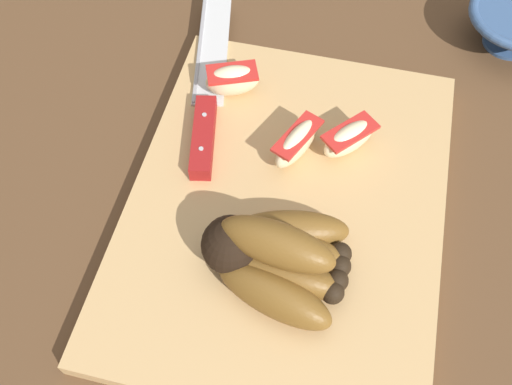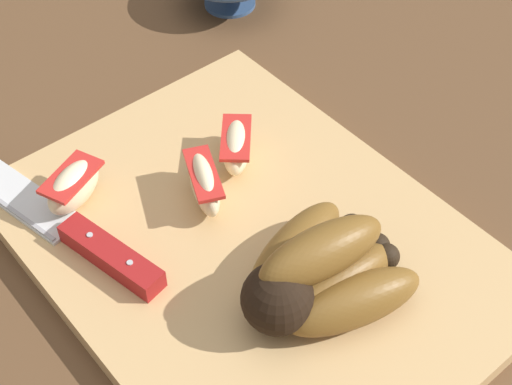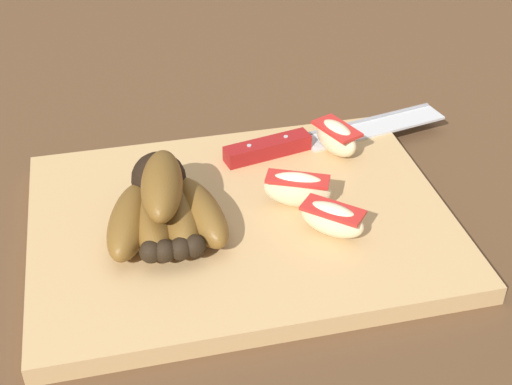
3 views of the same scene
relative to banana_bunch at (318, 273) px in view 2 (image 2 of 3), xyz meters
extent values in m
plane|color=brown|center=(-0.08, 0.01, -0.05)|extent=(6.00, 6.00, 0.00)
cube|color=tan|center=(-0.08, 0.00, -0.04)|extent=(0.41, 0.31, 0.02)
sphere|color=black|center=(0.00, -0.04, 0.00)|extent=(0.05, 0.05, 0.05)
ellipsoid|color=brown|center=(0.03, 0.01, -0.01)|extent=(0.07, 0.12, 0.04)
sphere|color=black|center=(0.02, 0.06, -0.01)|extent=(0.02, 0.02, 0.02)
ellipsoid|color=brown|center=(0.01, 0.01, -0.01)|extent=(0.05, 0.11, 0.04)
sphere|color=black|center=(0.01, 0.06, -0.01)|extent=(0.02, 0.02, 0.02)
ellipsoid|color=brown|center=(-0.01, 0.01, -0.01)|extent=(0.04, 0.11, 0.04)
sphere|color=black|center=(-0.01, 0.06, -0.01)|extent=(0.02, 0.02, 0.02)
ellipsoid|color=brown|center=(-0.03, 0.01, -0.01)|extent=(0.06, 0.12, 0.04)
sphere|color=black|center=(-0.02, 0.06, -0.01)|extent=(0.02, 0.02, 0.02)
ellipsoid|color=brown|center=(0.00, 0.00, 0.03)|extent=(0.06, 0.11, 0.04)
cylinder|color=white|center=(0.00, 0.02, 0.01)|extent=(0.02, 0.02, 0.00)
cube|color=silver|center=(-0.26, -0.13, -0.03)|extent=(0.18, 0.07, 0.00)
cube|color=maroon|center=(-0.13, -0.11, -0.02)|extent=(0.10, 0.04, 0.02)
cylinder|color=#B2B2B7|center=(-0.11, -0.10, -0.01)|extent=(0.00, 0.01, 0.00)
cylinder|color=#B2B2B7|center=(-0.15, -0.11, -0.01)|extent=(0.01, 0.01, 0.00)
ellipsoid|color=beige|center=(-0.20, -0.09, -0.01)|extent=(0.05, 0.07, 0.04)
cube|color=red|center=(-0.20, -0.09, 0.00)|extent=(0.05, 0.06, 0.00)
ellipsoid|color=beige|center=(-0.13, -0.01, -0.01)|extent=(0.07, 0.05, 0.04)
cube|color=red|center=(-0.13, -0.01, 0.01)|extent=(0.07, 0.05, 0.00)
ellipsoid|color=beige|center=(-0.15, 0.04, -0.01)|extent=(0.06, 0.06, 0.03)
cube|color=red|center=(-0.15, 0.04, 0.00)|extent=(0.06, 0.06, 0.00)
cylinder|color=#385684|center=(-0.38, 0.22, -0.04)|extent=(0.06, 0.06, 0.01)
camera|label=1|loc=(0.22, 0.04, 0.47)|focal=40.54mm
camera|label=2|loc=(0.23, -0.25, 0.46)|focal=52.62mm
camera|label=3|loc=(0.04, 0.55, 0.41)|focal=50.33mm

